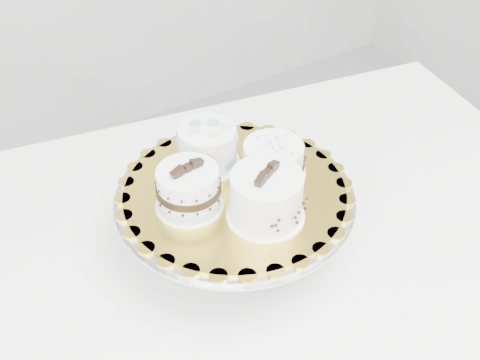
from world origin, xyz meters
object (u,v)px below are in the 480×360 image
cake_ribbon (274,160)px  table (260,256)px  cake_swirl (266,198)px  cake_banded (189,190)px  cake_stand (235,207)px  cake_dots (208,146)px  cake_board (235,191)px

cake_ribbon → table: bearing=-168.2°
cake_swirl → cake_banded: 0.12m
cake_stand → cake_dots: cake_dots is taller
cake_stand → cake_banded: size_ratio=3.63×
cake_banded → cake_ribbon: 0.16m
cake_stand → cake_swirl: size_ratio=2.67×
cake_stand → cake_swirl: 0.11m
cake_swirl → cake_ribbon: (0.07, 0.08, -0.01)m
table → cake_dots: (-0.05, 0.09, 0.23)m
cake_banded → cake_dots: 0.11m
cake_stand → cake_banded: bearing=176.0°
cake_stand → table: bearing=-2.7°
cake_swirl → cake_stand: bearing=69.5°
table → cake_stand: 0.16m
cake_swirl → cake_banded: size_ratio=1.36×
cake_board → cake_swirl: 0.09m
cake_banded → cake_dots: (0.08, 0.08, 0.00)m
table → cake_ribbon: size_ratio=11.48×
cake_banded → cake_dots: size_ratio=0.85×
table → cake_board: bearing=-172.6°
cake_stand → cake_ribbon: (0.08, 0.00, 0.07)m
cake_dots → cake_stand: bearing=-112.1°
cake_ribbon → cake_banded: bearing=177.6°
cake_swirl → table: bearing=33.3°
cake_board → cake_ribbon: bearing=2.9°
table → cake_dots: 0.25m
table → cake_dots: bearing=132.1°
cake_banded → cake_ribbon: bearing=-8.7°
cake_stand → cake_dots: bearing=91.5°
cake_board → cake_dots: cake_dots is taller
table → cake_swirl: 0.24m
cake_swirl → cake_dots: size_ratio=1.15×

